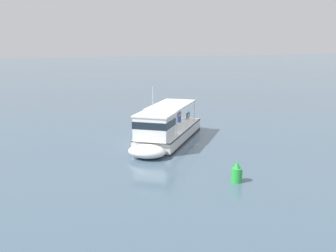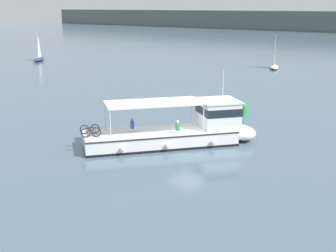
% 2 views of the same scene
% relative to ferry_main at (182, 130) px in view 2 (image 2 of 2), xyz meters
% --- Properties ---
extents(ground_plane, '(400.00, 400.00, 0.00)m').
position_rel_ferry_main_xyz_m(ground_plane, '(0.90, -0.42, -1.01)').
color(ground_plane, slate).
extents(ferry_main, '(10.08, 12.04, 5.32)m').
position_rel_ferry_main_xyz_m(ferry_main, '(0.00, 0.00, 0.00)').
color(ferry_main, white).
rests_on(ferry_main, ground).
extents(sailboat_far_right, '(4.05, 4.65, 5.40)m').
position_rel_ferry_main_xyz_m(sailboat_far_right, '(-51.20, 24.75, -0.47)').
color(sailboat_far_right, navy).
rests_on(sailboat_far_right, ground).
extents(sailboat_horizon_west, '(3.55, 4.88, 5.40)m').
position_rel_ferry_main_xyz_m(sailboat_horizon_west, '(-13.16, 41.98, -0.47)').
color(sailboat_horizon_west, white).
rests_on(sailboat_horizon_west, ground).
extents(channel_buoy, '(0.70, 0.70, 1.40)m').
position_rel_ferry_main_xyz_m(channel_buoy, '(-0.95, 10.77, -0.45)').
color(channel_buoy, green).
rests_on(channel_buoy, ground).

